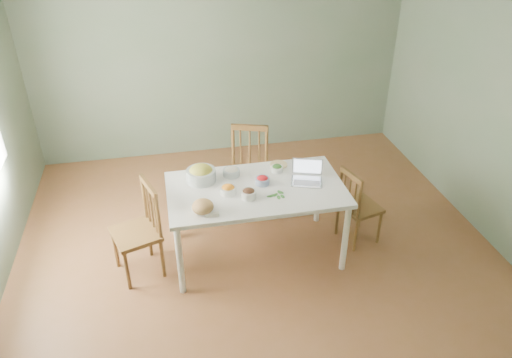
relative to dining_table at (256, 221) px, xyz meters
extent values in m
cube|color=brown|center=(0.02, -0.08, -0.40)|extent=(5.00, 5.00, 0.00)
cube|color=slate|center=(0.02, 2.42, 0.95)|extent=(5.00, 0.00, 2.70)
cube|color=slate|center=(2.52, -0.08, 0.95)|extent=(0.00, 5.00, 2.70)
ellipsoid|color=tan|center=(-0.55, -0.31, 0.47)|extent=(0.20, 0.20, 0.13)
cube|color=silver|center=(-0.48, -0.38, 0.42)|extent=(0.12, 0.05, 0.03)
cylinder|color=tan|center=(0.32, 0.38, 0.41)|extent=(0.22, 0.22, 0.02)
camera|label=1|loc=(-0.82, -3.93, 2.95)|focal=34.29mm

